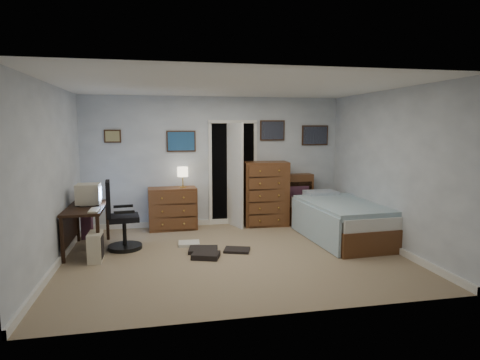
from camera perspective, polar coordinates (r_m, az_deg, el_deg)
name	(u,v)px	position (r m, az deg, el deg)	size (l,w,h in m)	color
floor	(234,256)	(6.15, -0.87, -10.71)	(5.00, 4.00, 0.02)	gray
computer_desk	(81,217)	(6.69, -21.71, -4.91)	(0.56, 1.21, 0.70)	black
crt_monitor	(88,194)	(6.76, -20.74, -1.88)	(0.36, 0.34, 0.33)	beige
keyboard	(95,210)	(6.28, -19.98, -4.03)	(0.14, 0.37, 0.02)	beige
pc_tower	(96,247)	(6.20, -19.84, -8.91)	(0.19, 0.39, 0.42)	beige
office_chair	(120,223)	(6.59, -16.69, -5.88)	(0.58, 0.58, 1.10)	black
media_stack	(87,214)	(7.40, -20.99, -4.60)	(0.17, 0.17, 0.85)	maroon
low_dresser	(173,208)	(7.68, -9.56, -4.00)	(0.89, 0.44, 0.79)	brown
table_lamp	(183,173)	(7.58, -8.16, 1.06)	(0.21, 0.21, 0.39)	gold
doorway	(230,172)	(8.19, -1.41, 1.13)	(0.96, 1.12, 2.05)	black
tall_dresser	(266,194)	(7.87, 3.68, -1.93)	(0.85, 0.50, 1.25)	brown
headboard_bookcase	(286,197)	(8.12, 6.57, -2.43)	(1.10, 0.32, 0.98)	brown
bed	(340,219)	(7.19, 14.06, -5.42)	(1.25, 2.20, 0.70)	brown
wall_posters	(244,136)	(7.90, 0.54, 6.30)	(4.38, 0.04, 0.60)	#331E11
floor_clutter	(207,250)	(6.29, -4.73, -9.95)	(1.12, 1.06, 0.08)	black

